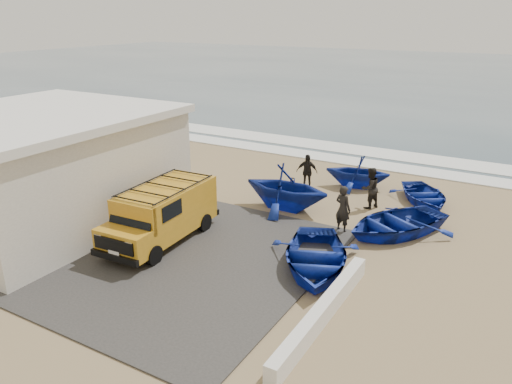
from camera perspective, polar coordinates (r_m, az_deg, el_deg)
The scene contains 16 objects.
ground at distance 18.42m, azimuth -3.22°, elevation -5.47°, with size 160.00×160.00×0.00m, color #957D56.
slab at distance 18.11m, azimuth -12.06°, elevation -6.27°, with size 12.00×10.00×0.05m, color #3E3B39.
ocean at distance 70.92m, azimuth 22.89°, elevation 11.97°, with size 180.00×88.00×0.01m, color #385166.
surf_line at distance 28.56m, azimuth 10.05°, elevation 3.62°, with size 180.00×1.60×0.06m, color white.
surf_wash at distance 30.85m, azimuth 11.68°, elevation 4.70°, with size 180.00×2.20×0.04m, color white.
building at distance 21.27m, azimuth -23.64°, elevation 2.60°, with size 8.40×9.40×4.30m.
parapet at distance 13.91m, azimuth 7.65°, elevation -13.41°, with size 0.35×6.00×0.55m, color silver.
van at distance 18.22m, azimuth -10.66°, elevation -2.25°, with size 2.14×4.93×2.08m.
boat_near_left at distance 16.31m, azimuth 6.76°, elevation -7.38°, with size 3.05×4.27×0.88m, color #142C9D.
boat_near_right at distance 19.42m, azimuth 15.65°, elevation -3.39°, with size 3.07×4.30×0.89m, color #142C9D.
boat_mid_left at distance 20.91m, azimuth 3.44°, elevation 0.59°, with size 3.21×3.72×1.96m, color #142C9D.
boat_mid_right at distance 22.93m, azimuth 18.67°, elevation -0.36°, with size 2.43×3.40×0.70m, color #142C9D.
boat_far_left at distance 24.06m, azimuth 11.53°, elevation 2.32°, with size 2.57×2.97×1.57m, color #142C9D.
fisherman_front at distance 19.01m, azimuth 9.91°, elevation -1.91°, with size 0.67×0.44×1.83m, color black.
fisherman_middle at distance 21.56m, azimuth 12.90°, elevation 0.45°, with size 0.86×0.67×1.78m, color black.
fisherman_back at distance 23.47m, azimuth 5.84°, elevation 2.33°, with size 0.98×0.41×1.68m, color black.
Camera 1 is at (9.20, -13.88, 7.86)m, focal length 35.00 mm.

